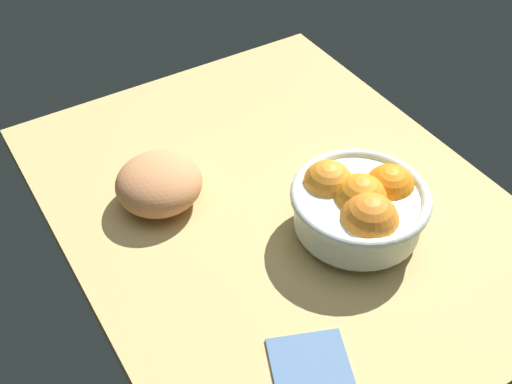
# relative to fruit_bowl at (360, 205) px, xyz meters

# --- Properties ---
(ground_plane) EXTENTS (0.83, 0.65, 0.03)m
(ground_plane) POSITION_rel_fruit_bowl_xyz_m (0.11, 0.07, -0.07)
(ground_plane) COLOR tan
(fruit_bowl) EXTENTS (0.20, 0.20, 0.11)m
(fruit_bowl) POSITION_rel_fruit_bowl_xyz_m (0.00, 0.00, 0.00)
(fruit_bowl) COLOR silver
(fruit_bowl) RESTS_ON ground
(bread_loaf) EXTENTS (0.18, 0.18, 0.08)m
(bread_loaf) POSITION_rel_fruit_bowl_xyz_m (0.21, 0.22, -0.02)
(bread_loaf) COLOR tan
(bread_loaf) RESTS_ON ground
(napkin_folded) EXTENTS (0.17, 0.15, 0.01)m
(napkin_folded) POSITION_rel_fruit_bowl_xyz_m (-0.18, 0.20, -0.05)
(napkin_folded) COLOR #507099
(napkin_folded) RESTS_ON ground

